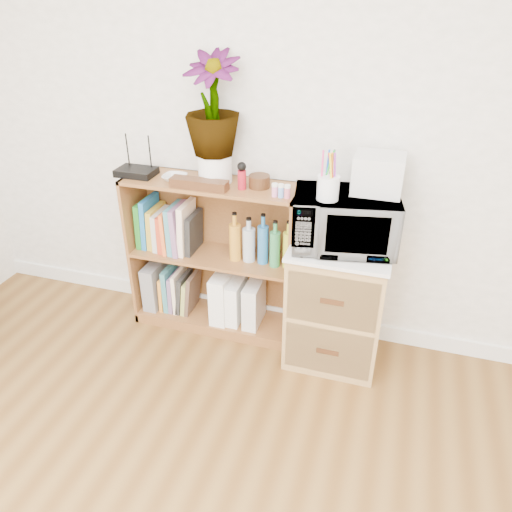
% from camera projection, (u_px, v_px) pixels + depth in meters
% --- Properties ---
extents(skirting_board, '(4.00, 0.02, 0.10)m').
position_uv_depth(skirting_board, '(276.00, 313.00, 3.19)').
color(skirting_board, white).
rests_on(skirting_board, ground).
extents(bookshelf, '(1.00, 0.30, 0.95)m').
position_uv_depth(bookshelf, '(214.00, 258.00, 2.95)').
color(bookshelf, brown).
rests_on(bookshelf, ground).
extents(wicker_unit, '(0.50, 0.45, 0.70)m').
position_uv_depth(wicker_unit, '(337.00, 304.00, 2.76)').
color(wicker_unit, '#9E7542').
rests_on(wicker_unit, ground).
extents(microwave, '(0.57, 0.43, 0.28)m').
position_uv_depth(microwave, '(344.00, 221.00, 2.50)').
color(microwave, silver).
rests_on(microwave, wicker_unit).
extents(pen_cup, '(0.11, 0.11, 0.12)m').
position_uv_depth(pen_cup, '(328.00, 188.00, 2.35)').
color(pen_cup, white).
rests_on(pen_cup, microwave).
extents(small_appliance, '(0.24, 0.20, 0.19)m').
position_uv_depth(small_appliance, '(378.00, 174.00, 2.41)').
color(small_appliance, silver).
rests_on(small_appliance, microwave).
extents(router, '(0.22, 0.15, 0.04)m').
position_uv_depth(router, '(136.00, 172.00, 2.80)').
color(router, black).
rests_on(router, bookshelf).
extents(white_bowl, '(0.13, 0.13, 0.03)m').
position_uv_depth(white_bowl, '(175.00, 178.00, 2.73)').
color(white_bowl, silver).
rests_on(white_bowl, bookshelf).
extents(plant_pot, '(0.18, 0.18, 0.15)m').
position_uv_depth(plant_pot, '(215.00, 168.00, 2.69)').
color(plant_pot, white).
rests_on(plant_pot, bookshelf).
extents(potted_plant, '(0.29, 0.29, 0.52)m').
position_uv_depth(potted_plant, '(212.00, 104.00, 2.52)').
color(potted_plant, '#397F33').
rests_on(potted_plant, plant_pot).
extents(trinket_box, '(0.31, 0.08, 0.05)m').
position_uv_depth(trinket_box, '(199.00, 184.00, 2.63)').
color(trinket_box, '#391F0F').
rests_on(trinket_box, bookshelf).
extents(kokeshi_doll, '(0.04, 0.04, 0.10)m').
position_uv_depth(kokeshi_doll, '(242.00, 180.00, 2.61)').
color(kokeshi_doll, maroon).
rests_on(kokeshi_doll, bookshelf).
extents(wooden_bowl, '(0.11, 0.11, 0.07)m').
position_uv_depth(wooden_bowl, '(259.00, 181.00, 2.64)').
color(wooden_bowl, '#39220F').
rests_on(wooden_bowl, bookshelf).
extents(paint_jars, '(0.11, 0.04, 0.06)m').
position_uv_depth(paint_jars, '(281.00, 192.00, 2.52)').
color(paint_jars, '#D27481').
rests_on(paint_jars, bookshelf).
extents(file_box, '(0.09, 0.23, 0.29)m').
position_uv_depth(file_box, '(156.00, 284.00, 3.18)').
color(file_box, gray).
rests_on(file_box, bookshelf).
extents(magazine_holder_left, '(0.10, 0.25, 0.31)m').
position_uv_depth(magazine_holder_left, '(223.00, 295.00, 3.05)').
color(magazine_holder_left, white).
rests_on(magazine_holder_left, bookshelf).
extents(magazine_holder_mid, '(0.09, 0.22, 0.27)m').
position_uv_depth(magazine_holder_mid, '(236.00, 300.00, 3.04)').
color(magazine_holder_mid, white).
rests_on(magazine_holder_mid, bookshelf).
extents(magazine_holder_right, '(0.09, 0.22, 0.28)m').
position_uv_depth(magazine_holder_right, '(254.00, 303.00, 3.01)').
color(magazine_holder_right, silver).
rests_on(magazine_holder_right, bookshelf).
extents(cookbooks, '(0.36, 0.20, 0.31)m').
position_uv_depth(cookbooks, '(168.00, 227.00, 2.94)').
color(cookbooks, '#1F7520').
rests_on(cookbooks, bookshelf).
extents(liquor_bottles, '(0.45, 0.07, 0.29)m').
position_uv_depth(liquor_bottles, '(269.00, 241.00, 2.78)').
color(liquor_bottles, orange).
rests_on(liquor_bottles, bookshelf).
extents(lower_books, '(0.23, 0.19, 0.29)m').
position_uv_depth(lower_books, '(180.00, 290.00, 3.15)').
color(lower_books, orange).
rests_on(lower_books, bookshelf).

